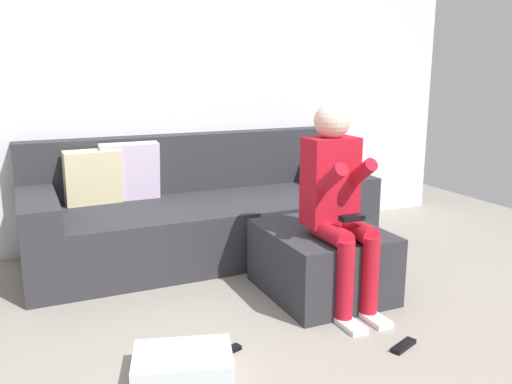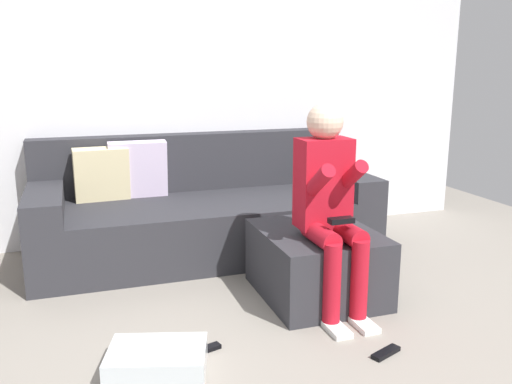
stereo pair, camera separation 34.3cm
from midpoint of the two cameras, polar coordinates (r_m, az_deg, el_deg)
name	(u,v)px [view 1 (the left image)]	position (r m, az deg, el deg)	size (l,w,h in m)	color
ground_plane	(335,365)	(2.70, 4.62, -17.86)	(6.39, 6.39, 0.00)	gray
wall_back	(186,76)	(4.46, -9.66, 12.01)	(4.92, 0.10, 2.64)	silver
couch_sectional	(196,214)	(4.12, -8.71, -2.36)	(2.50, 0.99, 0.87)	#2D2D33
ottoman	(321,261)	(3.39, 4.04, -7.30)	(0.67, 0.79, 0.42)	#2D2D33
person_seated	(337,195)	(3.10, 5.45, -0.32)	(0.30, 0.59, 1.19)	red
storage_bin	(183,364)	(2.64, -11.61, -17.49)	(0.45, 0.31, 0.12)	silver
remote_near_ottoman	(403,345)	(2.89, 11.89, -15.64)	(0.18, 0.05, 0.02)	black
remote_by_storage_bin	(227,351)	(2.80, -6.78, -16.43)	(0.16, 0.05, 0.02)	black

